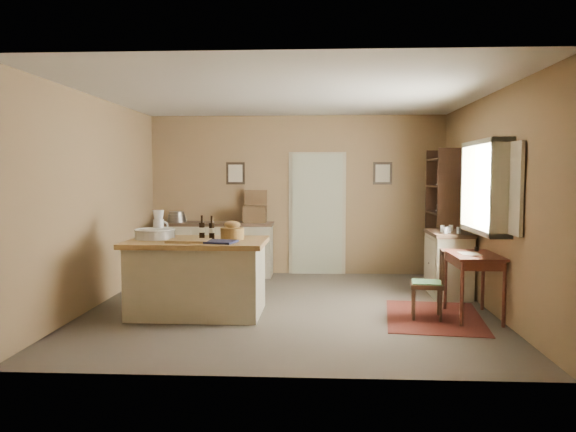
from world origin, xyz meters
The scene contains 16 objects.
ground centered at (0.00, 0.00, 0.00)m, with size 5.00×5.00×0.00m, color brown.
wall_back centered at (0.00, 2.50, 1.35)m, with size 5.00×0.10×2.70m, color olive.
wall_front centered at (0.00, -2.50, 1.35)m, with size 5.00×0.10×2.70m, color olive.
wall_left centered at (-2.50, 0.00, 1.35)m, with size 0.10×5.00×2.70m, color olive.
wall_right centered at (2.50, 0.00, 1.35)m, with size 0.10×5.00×2.70m, color olive.
ceiling centered at (0.00, 0.00, 2.70)m, with size 5.00×5.00×0.00m, color silver.
door centered at (0.35, 2.47, 1.05)m, with size 0.97×0.06×2.11m, color #B3B79B.
framed_prints centered at (0.20, 2.48, 1.72)m, with size 2.82×0.02×0.38m.
window centered at (2.42, -0.20, 1.55)m, with size 0.25×1.99×1.12m.
work_island centered at (-1.11, -0.40, 0.48)m, with size 1.67×1.10×1.20m.
sideboard centered at (-1.34, 2.20, 0.48)m, with size 1.92×0.55×1.18m.
rug centered at (1.75, -0.42, 0.00)m, with size 1.10×1.60×0.01m, color #531B10.
writing_desk centered at (2.20, -0.42, 0.67)m, with size 0.54×0.89×0.82m.
desk_chair centered at (1.65, -0.47, 0.40)m, with size 0.37×0.37×0.80m, color black, non-canonical shape.
right_cabinet centered at (2.20, 0.85, 0.46)m, with size 0.53×0.95×0.99m.
shelving_unit centered at (2.35, 1.79, 1.04)m, with size 0.36×0.94×2.09m.
Camera 1 is at (0.36, -7.08, 1.70)m, focal length 35.00 mm.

